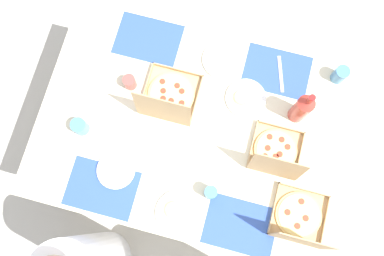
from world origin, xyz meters
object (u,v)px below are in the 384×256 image
Objects in this scene: plate_middle at (177,212)px; cup_clear_right at (340,75)px; pizza_box_corner_left at (276,154)px; plate_far_left at (245,98)px; pizza_box_edge_far at (299,221)px; cup_dark at (80,127)px; pizza_box_corner_right at (169,98)px; cup_red at (130,82)px; soda_bottle at (302,108)px; cup_spare at (211,193)px; plate_near_left at (223,60)px; plate_near_right at (116,170)px.

cup_clear_right reaches higher than plate_middle.
pizza_box_corner_left is 1.34× the size of plate_far_left.
pizza_box_corner_left is 0.96× the size of pizza_box_edge_far.
cup_dark is (0.60, -0.29, 0.04)m from plate_middle.
pizza_box_corner_right reaches higher than cup_red.
soda_bottle is at bearing -175.75° from cup_red.
plate_middle is at bearing 154.27° from cup_dark.
plate_near_left is at bearing -81.01° from cup_spare.
pizza_box_edge_far is at bearing 155.07° from cup_red.
plate_near_right is 0.51m from cup_spare.
plate_near_right is at bearing 38.05° from cup_clear_right.
pizza_box_corner_left is at bearing 64.73° from cup_clear_right.
cup_clear_right is 1.41m from cup_dark.
pizza_box_corner_left is 2.99× the size of cup_dark.
plate_near_right is 2.04× the size of cup_dark.
pizza_box_corner_left reaches higher than plate_near_left.
cup_spare is (-0.14, -0.14, 0.04)m from plate_middle.
plate_near_left is 2.12× the size of cup_clear_right.
pizza_box_corner_right is 0.41m from plate_far_left.
plate_middle is 0.70m from plate_far_left.
cup_spare is (-0.34, 0.43, 0.00)m from pizza_box_corner_right.
cup_red is at bearing -7.43° from pizza_box_corner_right.
cup_clear_right is (-1.02, -0.80, 0.04)m from plate_near_right.
pizza_box_edge_far reaches higher than cup_clear_right.
plate_far_left is 0.63m from cup_red.
soda_bottle is 0.91m from cup_red.
plate_near_left is at bearing -149.35° from cup_red.
pizza_box_corner_left is at bearing 168.07° from cup_red.
pizza_box_edge_far is at bearing 125.81° from plate_far_left.
pizza_box_edge_far is at bearing 121.75° from pizza_box_corner_left.
plate_far_left is (-0.56, -0.55, 0.00)m from plate_near_right.
pizza_box_edge_far is 2.86× the size of cup_clear_right.
pizza_box_corner_left is at bearing -173.07° from cup_dark.
plate_near_right is (0.96, -0.01, -0.04)m from pizza_box_edge_far.
plate_middle is 0.20m from cup_spare.
cup_red is at bearing -120.83° from cup_dark.
cup_red is at bearing 4.25° from soda_bottle.
pizza_box_edge_far is at bearing 86.14° from cup_clear_right.
soda_bottle is at bearing -126.03° from plate_middle.
pizza_box_corner_right is 0.47m from plate_near_right.
soda_bottle reaches higher than pizza_box_edge_far.
plate_far_left is at bearing -163.75° from pizza_box_corner_right.
cup_dark is at bearing 25.74° from plate_far_left.
pizza_box_corner_left is 0.27m from soda_bottle.
pizza_box_edge_far is at bearing 171.74° from cup_dark.
plate_middle is at bearing 10.98° from pizza_box_edge_far.
cup_clear_right is 1.13m from cup_red.
cup_spare is at bearing 98.99° from plate_near_left.
plate_far_left is at bearing -172.27° from cup_red.
plate_near_right is 0.92× the size of plate_far_left.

